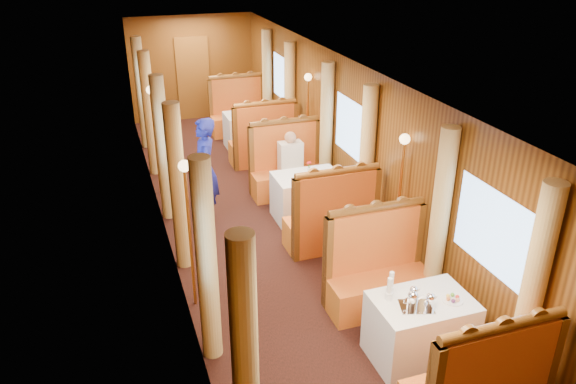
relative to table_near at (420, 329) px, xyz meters
name	(u,v)px	position (x,y,z in m)	size (l,w,h in m)	color
floor	(263,224)	(-0.75, 3.50, -0.38)	(3.00, 12.00, 0.01)	black
ceiling	(260,69)	(-0.75, 3.50, 2.12)	(3.00, 12.00, 0.01)	silver
wall_far	(193,68)	(-0.75, 9.50, 0.88)	(3.00, 2.50, 0.01)	brown
wall_left	(161,163)	(-2.25, 3.50, 0.88)	(12.00, 2.50, 0.01)	brown
wall_right	(352,141)	(0.75, 3.50, 0.88)	(12.00, 2.50, 0.01)	brown
doorway_far	(193,78)	(-0.75, 9.47, 0.62)	(0.80, 0.04, 2.00)	brown
table_near	(420,329)	(0.00, 0.00, 0.00)	(1.05, 0.72, 0.75)	white
banquette_near_aft	(377,275)	(0.00, 1.01, 0.05)	(1.30, 0.55, 1.34)	#BA3714
table_mid	(307,197)	(0.00, 3.50, 0.00)	(1.05, 0.72, 0.75)	white
banquette_mid_fwd	(331,222)	(0.00, 2.49, 0.05)	(1.30, 0.55, 1.34)	#BA3714
banquette_mid_aft	(287,171)	(0.00, 4.51, 0.05)	(1.30, 0.55, 1.34)	#BA3714
table_far	(250,130)	(0.00, 7.00, 0.00)	(1.05, 0.72, 0.75)	white
banquette_far_fwd	(264,144)	(0.00, 5.99, 0.05)	(1.30, 0.55, 1.34)	#BA3714
banquette_far_aft	(239,115)	(0.00, 8.01, 0.05)	(1.30, 0.55, 1.34)	#BA3714
tea_tray	(416,307)	(-0.14, -0.09, 0.38)	(0.34, 0.26, 0.01)	silver
teapot_left	(412,301)	(-0.18, -0.07, 0.45)	(0.18, 0.14, 0.15)	silver
teapot_right	(430,302)	(-0.01, -0.13, 0.44)	(0.16, 0.12, 0.13)	silver
teapot_back	(413,295)	(-0.10, 0.05, 0.43)	(0.15, 0.11, 0.12)	silver
fruit_plate	(453,299)	(0.28, -0.10, 0.39)	(0.22, 0.22, 0.05)	white
cup_inboard	(389,291)	(-0.34, 0.13, 0.48)	(0.08, 0.08, 0.26)	white
cup_outboard	(391,285)	(-0.27, 0.23, 0.48)	(0.08, 0.08, 0.26)	white
rose_vase_mid	(309,166)	(0.01, 3.46, 0.55)	(0.06, 0.06, 0.36)	silver
rose_vase_far	(249,106)	(-0.01, 7.00, 0.55)	(0.06, 0.06, 0.36)	silver
window_left_near	(210,283)	(-2.24, 0.00, 1.07)	(1.20, 0.90, 0.01)	#7FADE5
curtain_left_near_a	(245,363)	(-2.13, -0.78, 0.80)	(0.22, 0.22, 2.35)	tan
curtain_left_near_b	(207,263)	(-2.13, 0.78, 0.80)	(0.22, 0.22, 2.35)	tan
window_right_near	(492,231)	(0.74, 0.00, 1.07)	(1.20, 0.90, 0.01)	#7FADE5
curtain_right_near_a	(531,297)	(0.63, -0.78, 0.80)	(0.22, 0.22, 2.35)	tan
curtain_right_near_b	(439,222)	(0.63, 0.78, 0.80)	(0.22, 0.22, 2.35)	tan
window_left_mid	(161,150)	(-2.24, 3.50, 1.07)	(1.20, 0.90, 0.01)	#7FADE5
curtain_left_mid_a	(178,189)	(-2.13, 2.72, 0.80)	(0.22, 0.22, 2.35)	tan
curtain_left_mid_b	(163,149)	(-2.13, 4.28, 0.80)	(0.22, 0.22, 2.35)	tan
window_right_mid	(352,129)	(0.74, 3.50, 1.07)	(1.20, 0.90, 0.01)	#7FADE5
curtain_right_mid_a	(366,163)	(0.63, 2.72, 0.80)	(0.22, 0.22, 2.35)	tan
curtain_right_mid_b	(326,131)	(0.63, 4.28, 0.80)	(0.22, 0.22, 2.35)	tan
window_left_far	(138,90)	(-2.24, 7.00, 1.07)	(1.20, 0.90, 0.01)	#7FADE5
curtain_left_far_a	(150,114)	(-2.13, 6.22, 0.80)	(0.22, 0.22, 2.35)	tan
curtain_left_far_b	(142,93)	(-2.13, 7.78, 0.80)	(0.22, 0.22, 2.35)	tan
window_right_far	(282,78)	(0.74, 7.00, 1.07)	(1.20, 0.90, 0.01)	#7FADE5
curtain_right_far_a	(290,101)	(0.63, 6.22, 0.80)	(0.22, 0.22, 2.35)	tan
curtain_right_far_b	(267,83)	(0.63, 7.78, 0.80)	(0.22, 0.22, 2.35)	tan
sconce_left_fore	(188,205)	(-2.15, 1.75, 1.01)	(0.14, 0.14, 1.95)	#BF8C3F
sconce_right_fore	(401,175)	(0.65, 1.75, 1.01)	(0.14, 0.14, 1.95)	#BF8C3F
sconce_left_aft	(153,119)	(-2.15, 5.25, 1.01)	(0.14, 0.14, 1.95)	#BF8C3F
sconce_right_aft	(308,104)	(0.65, 5.25, 1.01)	(0.14, 0.14, 1.95)	#BF8C3F
steward	(205,170)	(-1.54, 4.00, 0.47)	(0.62, 0.41, 1.70)	navy
passenger	(291,158)	(0.00, 4.30, 0.37)	(0.40, 0.44, 0.76)	beige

